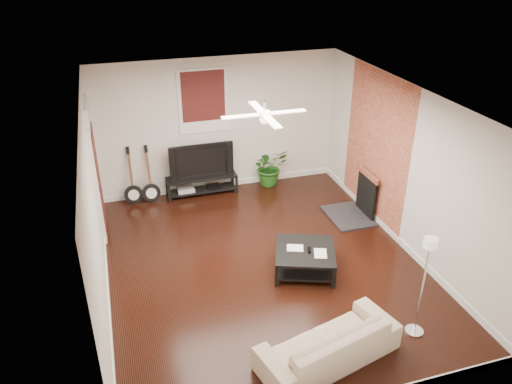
% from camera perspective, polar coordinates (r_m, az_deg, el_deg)
% --- Properties ---
extents(room, '(5.01, 6.01, 2.81)m').
position_cam_1_polar(room, '(7.71, 0.87, 0.35)').
color(room, black).
rests_on(room, ground).
extents(brick_accent, '(0.02, 2.20, 2.80)m').
position_cam_1_polar(brick_accent, '(9.50, 13.46, 4.95)').
color(brick_accent, '#B4523A').
rests_on(brick_accent, floor).
extents(fireplace, '(0.80, 1.10, 0.92)m').
position_cam_1_polar(fireplace, '(9.75, 11.40, -0.32)').
color(fireplace, black).
rests_on(fireplace, floor).
extents(window_back, '(1.00, 0.06, 1.30)m').
position_cam_1_polar(window_back, '(10.12, -5.99, 10.24)').
color(window_back, '#3B1110').
rests_on(window_back, wall_back).
extents(door_left, '(0.08, 1.00, 2.50)m').
position_cam_1_polar(door_left, '(9.19, -17.69, 2.59)').
color(door_left, white).
rests_on(door_left, wall_left).
extents(tv_stand, '(1.46, 0.39, 0.41)m').
position_cam_1_polar(tv_stand, '(10.56, -6.16, 0.77)').
color(tv_stand, black).
rests_on(tv_stand, floor).
extents(tv, '(1.31, 0.17, 0.75)m').
position_cam_1_polar(tv, '(10.33, -6.34, 3.71)').
color(tv, black).
rests_on(tv, tv_stand).
extents(coffee_table, '(1.21, 1.21, 0.39)m').
position_cam_1_polar(coffee_table, '(8.22, 5.56, -7.68)').
color(coffee_table, black).
rests_on(coffee_table, floor).
extents(sofa, '(2.00, 1.18, 0.55)m').
position_cam_1_polar(sofa, '(6.71, 8.24, -16.56)').
color(sofa, tan).
rests_on(sofa, floor).
extents(floor_lamp, '(0.31, 0.31, 1.53)m').
position_cam_1_polar(floor_lamp, '(7.04, 18.36, -10.23)').
color(floor_lamp, silver).
rests_on(floor_lamp, floor).
extents(potted_plant, '(0.84, 0.76, 0.83)m').
position_cam_1_polar(potted_plant, '(10.85, 1.56, 2.91)').
color(potted_plant, '#215A19').
rests_on(potted_plant, floor).
extents(guitar_left, '(0.39, 0.29, 1.20)m').
position_cam_1_polar(guitar_left, '(10.23, -13.95, 1.64)').
color(guitar_left, black).
rests_on(guitar_left, floor).
extents(guitar_right, '(0.38, 0.28, 1.20)m').
position_cam_1_polar(guitar_right, '(10.22, -12.00, 1.83)').
color(guitar_right, black).
rests_on(guitar_right, floor).
extents(ceiling_fan, '(1.24, 1.24, 0.32)m').
position_cam_1_polar(ceiling_fan, '(7.24, 0.94, 8.84)').
color(ceiling_fan, white).
rests_on(ceiling_fan, ceiling).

